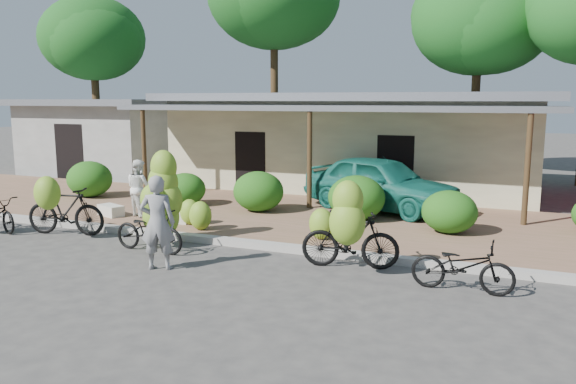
# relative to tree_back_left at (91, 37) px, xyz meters

# --- Properties ---
(ground) EXTENTS (100.00, 100.00, 0.00)m
(ground) POSITION_rel_tree_back_left_xyz_m (13.69, -13.11, -6.07)
(ground) COLOR #3D3B39
(ground) RESTS_ON ground
(sidewalk) EXTENTS (60.00, 6.00, 0.12)m
(sidewalk) POSITION_rel_tree_back_left_xyz_m (13.69, -8.11, -6.01)
(sidewalk) COLOR #94654F
(sidewalk) RESTS_ON ground
(curb) EXTENTS (60.00, 0.25, 0.15)m
(curb) POSITION_rel_tree_back_left_xyz_m (13.69, -11.11, -6.00)
(curb) COLOR #A8A399
(curb) RESTS_ON ground
(shop_main) EXTENTS (13.00, 8.50, 3.35)m
(shop_main) POSITION_rel_tree_back_left_xyz_m (13.69, -2.18, -4.35)
(shop_main) COLOR beige
(shop_main) RESTS_ON ground
(shop_grey) EXTENTS (7.00, 6.00, 3.15)m
(shop_grey) POSITION_rel_tree_back_left_xyz_m (2.69, -2.12, -4.45)
(shop_grey) COLOR #9E9E99
(shop_grey) RESTS_ON ground
(tree_back_left) EXTENTS (5.01, 4.88, 7.93)m
(tree_back_left) POSITION_rel_tree_back_left_xyz_m (0.00, 0.00, 0.00)
(tree_back_left) COLOR #442F1B
(tree_back_left) RESTS_ON ground
(tree_center_right) EXTENTS (5.58, 5.49, 8.51)m
(tree_center_right) POSITION_rel_tree_back_left_xyz_m (17.00, 3.50, 0.34)
(tree_center_right) COLOR #442F1B
(tree_center_right) RESTS_ON ground
(hedge_0) EXTENTS (1.44, 1.30, 1.13)m
(hedge_0) POSITION_rel_tree_back_left_xyz_m (6.69, -7.97, -5.39)
(hedge_0) COLOR #124F12
(hedge_0) RESTS_ON sidewalk
(hedge_1) EXTENTS (1.20, 1.08, 0.93)m
(hedge_1) POSITION_rel_tree_back_left_xyz_m (10.23, -8.00, -5.48)
(hedge_1) COLOR #124F12
(hedge_1) RESTS_ON sidewalk
(hedge_2) EXTENTS (1.41, 1.27, 1.10)m
(hedge_2) POSITION_rel_tree_back_left_xyz_m (12.57, -8.00, -5.40)
(hedge_2) COLOR #124F12
(hedge_2) RESTS_ON sidewalk
(hedge_3) EXTENTS (1.45, 1.31, 1.13)m
(hedge_3) POSITION_rel_tree_back_left_xyz_m (15.35, -8.04, -5.38)
(hedge_3) COLOR #124F12
(hedge_3) RESTS_ON sidewalk
(hedge_4) EXTENTS (1.26, 1.13, 0.98)m
(hedge_4) POSITION_rel_tree_back_left_xyz_m (17.70, -8.60, -5.46)
(hedge_4) COLOR #124F12
(hedge_4) RESTS_ON sidewalk
(bike_left) EXTENTS (2.01, 1.37, 1.48)m
(bike_left) POSITION_rel_tree_back_left_xyz_m (9.41, -11.87, -5.41)
(bike_left) COLOR black
(bike_left) RESTS_ON ground
(bike_center) EXTENTS (1.72, 1.19, 2.09)m
(bike_center) POSITION_rel_tree_back_left_xyz_m (12.10, -11.92, -5.23)
(bike_center) COLOR black
(bike_center) RESTS_ON ground
(bike_right) EXTENTS (1.90, 1.35, 1.76)m
(bike_right) POSITION_rel_tree_back_left_xyz_m (16.31, -11.91, -5.33)
(bike_right) COLOR black
(bike_right) RESTS_ON ground
(bike_far_right) EXTENTS (1.67, 0.59, 0.87)m
(bike_far_right) POSITION_rel_tree_back_left_xyz_m (18.36, -12.28, -5.64)
(bike_far_right) COLOR black
(bike_far_right) RESTS_ON ground
(loose_banana_a) EXTENTS (0.50, 0.43, 0.63)m
(loose_banana_a) POSITION_rel_tree_back_left_xyz_m (11.74, -10.14, -5.64)
(loose_banana_a) COLOR #77AF2B
(loose_banana_a) RESTS_ON sidewalk
(loose_banana_b) EXTENTS (0.54, 0.46, 0.68)m
(loose_banana_b) POSITION_rel_tree_back_left_xyz_m (12.29, -10.54, -5.61)
(loose_banana_b) COLOR #77AF2B
(loose_banana_b) RESTS_ON sidewalk
(loose_banana_c) EXTENTS (0.55, 0.47, 0.69)m
(loose_banana_c) POSITION_rel_tree_back_left_xyz_m (15.20, -10.29, -5.61)
(loose_banana_c) COLOR #77AF2B
(loose_banana_c) RESTS_ON sidewalk
(sack_near) EXTENTS (0.88, 0.47, 0.30)m
(sack_near) POSITION_rel_tree_back_left_xyz_m (11.25, -10.07, -5.80)
(sack_near) COLOR silver
(sack_near) RESTS_ON sidewalk
(sack_far) EXTENTS (0.83, 0.61, 0.28)m
(sack_far) POSITION_rel_tree_back_left_xyz_m (9.25, -10.05, -5.81)
(sack_far) COLOR silver
(sack_far) RESTS_ON sidewalk
(vendor) EXTENTS (0.76, 0.64, 1.78)m
(vendor) POSITION_rel_tree_back_left_xyz_m (12.99, -13.16, -5.18)
(vendor) COLOR gray
(vendor) RESTS_ON ground
(bystander) EXTENTS (0.89, 0.80, 1.49)m
(bystander) POSITION_rel_tree_back_left_xyz_m (9.97, -9.77, -5.21)
(bystander) COLOR white
(bystander) RESTS_ON sidewalk
(teal_van) EXTENTS (4.77, 3.20, 1.51)m
(teal_van) POSITION_rel_tree_back_left_xyz_m (15.59, -6.54, -5.20)
(teal_van) COLOR #166658
(teal_van) RESTS_ON sidewalk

